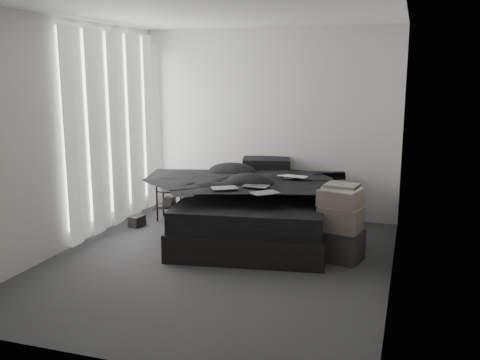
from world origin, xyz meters
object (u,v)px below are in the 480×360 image
(side_stand, at_px, (169,197))
(box_lower, at_px, (339,245))
(laptop, at_px, (291,171))
(bed, at_px, (256,224))

(side_stand, xyz_separation_m, box_lower, (2.46, -0.92, -0.14))
(laptop, relative_size, side_stand, 0.58)
(bed, bearing_deg, box_lower, -34.37)
(laptop, height_order, box_lower, laptop)
(laptop, height_order, side_stand, laptop)
(bed, relative_size, side_stand, 3.62)
(laptop, bearing_deg, box_lower, -33.63)
(side_stand, bearing_deg, box_lower, -20.53)
(bed, xyz_separation_m, box_lower, (1.10, -0.53, 0.02))
(side_stand, relative_size, box_lower, 1.36)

